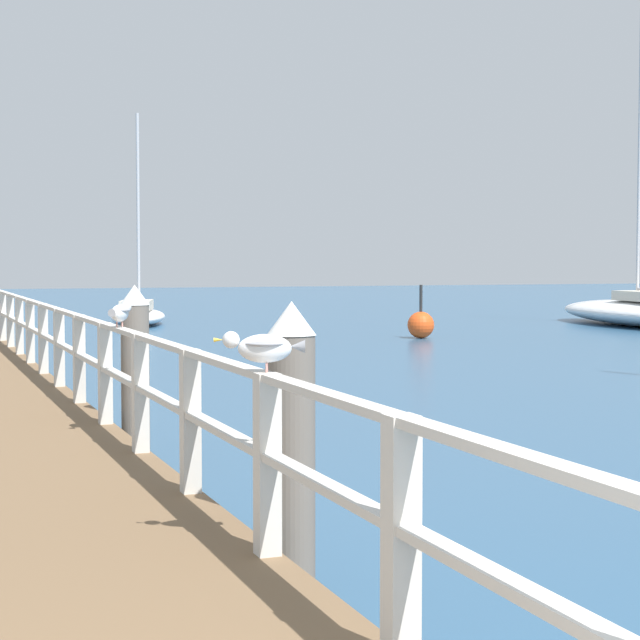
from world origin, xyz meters
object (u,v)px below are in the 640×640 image
Objects in this scene: boat_1 at (138,314)px; dock_piling_near at (292,451)px; channel_buoy at (421,325)px; dock_piling_far at (135,374)px; seagull_foreground at (263,347)px; seagull_background at (120,312)px.

dock_piling_near is at bearing -83.15° from boat_1.
channel_buoy is at bearing -39.39° from boat_1.
dock_piling_near and dock_piling_far have the same top height.
dock_piling_near is 28.59m from boat_1.
boat_1 reaches higher than dock_piling_near.
boat_1 is at bearing 78.61° from dock_piling_far.
dock_piling_far is 18.34m from channel_buoy.
seagull_foreground is 23.16m from channel_buoy.
seagull_foreground is at bearing -83.69° from boat_1.
seagull_foreground reaches higher than channel_buoy.
seagull_background is 19.62m from channel_buoy.
dock_piling_near is 1.28× the size of channel_buoy.
boat_1 reaches higher than seagull_background.
dock_piling_near is at bearing -117.94° from channel_buoy.
seagull_foreground and seagull_background have the same top height.
seagull_foreground is 1.06× the size of seagull_background.
boat_1 reaches higher than channel_buoy.
seagull_foreground is 0.07× the size of boat_1.
dock_piling_far is 3.88× the size of seagull_foreground.
seagull_foreground is (-0.39, -5.37, 0.68)m from dock_piling_far.
seagull_background is at bearing -123.64° from channel_buoy.
boat_1 is (5.12, 28.85, -1.24)m from seagull_foreground.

